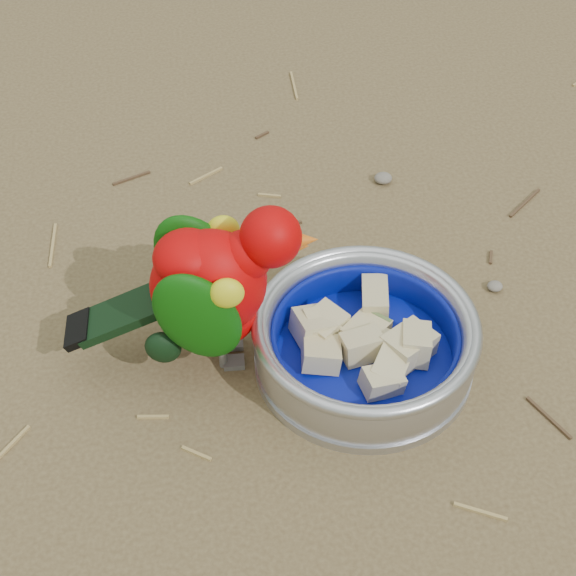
{
  "coord_description": "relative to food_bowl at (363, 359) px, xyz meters",
  "views": [
    {
      "loc": [
        -0.14,
        -0.59,
        0.66
      ],
      "look_at": [
        -0.07,
        -0.01,
        0.08
      ],
      "focal_mm": 55.0,
      "sensor_mm": 36.0,
      "label": 1
    }
  ],
  "objects": [
    {
      "name": "fruit_wedges",
      "position": [
        0.0,
        0.0,
        0.02
      ],
      "size": [
        0.13,
        0.13,
        0.03
      ],
      "primitive_type": null,
      "color": "#C9B986",
      "rests_on": "food_bowl"
    },
    {
      "name": "food_bowl",
      "position": [
        0.0,
        0.0,
        0.0
      ],
      "size": [
        0.21,
        0.21,
        0.02
      ],
      "primitive_type": "cylinder",
      "color": "#B2B2BA",
      "rests_on": "ground"
    },
    {
      "name": "ground",
      "position": [
        -0.0,
        0.05,
        -0.01
      ],
      "size": [
        60.0,
        60.0,
        0.0
      ],
      "primitive_type": "plane",
      "color": "brown"
    },
    {
      "name": "lory_parrot",
      "position": [
        -0.14,
        0.03,
        0.08
      ],
      "size": [
        0.22,
        0.11,
        0.17
      ],
      "primitive_type": null,
      "rotation": [
        0.0,
        0.0,
        -1.61
      ],
      "color": "#B80203",
      "rests_on": "ground"
    },
    {
      "name": "ground_debris",
      "position": [
        -0.01,
        0.13,
        -0.01
      ],
      "size": [
        0.9,
        0.8,
        0.01
      ],
      "primitive_type": null,
      "color": "#A5894F",
      "rests_on": "ground"
    },
    {
      "name": "bowl_wall",
      "position": [
        0.0,
        0.0,
        0.03
      ],
      "size": [
        0.21,
        0.21,
        0.04
      ],
      "primitive_type": null,
      "color": "#B2B2BA",
      "rests_on": "food_bowl"
    }
  ]
}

